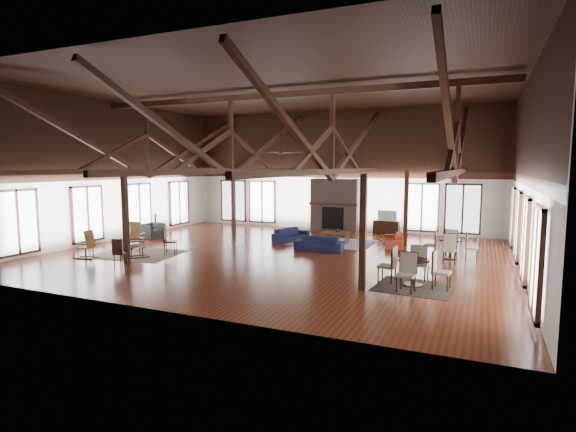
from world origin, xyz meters
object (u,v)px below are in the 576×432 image
at_px(armchair, 151,231).
at_px(tv_console, 386,227).
at_px(sofa_navy_front, 319,244).
at_px(cafe_table_near, 414,267).
at_px(coffee_table, 336,234).
at_px(sofa_orange, 394,240).
at_px(sofa_navy_left, 291,234).
at_px(cafe_table_far, 451,245).

relative_size(armchair, tv_console, 0.81).
xyz_separation_m(sofa_navy_front, tv_console, (1.47, 5.53, 0.03)).
bearing_deg(cafe_table_near, armchair, 163.09).
xyz_separation_m(sofa_navy_front, coffee_table, (0.05, 1.92, 0.13)).
distance_m(sofa_orange, armchair, 10.73).
distance_m(coffee_table, cafe_table_near, 6.96).
xyz_separation_m(armchair, tv_console, (9.51, 5.62, -0.01)).
height_order(sofa_navy_left, cafe_table_near, cafe_table_near).
distance_m(cafe_table_near, cafe_table_far, 4.24).
relative_size(sofa_orange, cafe_table_far, 0.98).
height_order(cafe_table_near, tv_console, cafe_table_near).
height_order(sofa_navy_front, sofa_navy_left, sofa_navy_front).
bearing_deg(sofa_navy_left, coffee_table, -68.40).
relative_size(coffee_table, cafe_table_far, 0.70).
distance_m(sofa_navy_front, cafe_table_far, 4.76).
height_order(cafe_table_far, tv_console, cafe_table_far).
bearing_deg(tv_console, cafe_table_far, -57.44).
relative_size(sofa_navy_left, tv_console, 1.51).
height_order(coffee_table, cafe_table_near, cafe_table_near).
distance_m(armchair, cafe_table_near, 12.65).
bearing_deg(sofa_navy_front, armchair, 175.93).
bearing_deg(sofa_orange, cafe_table_near, 2.78).
bearing_deg(cafe_table_near, sofa_orange, 105.27).
height_order(sofa_navy_front, coffee_table, sofa_navy_front).
bearing_deg(tv_console, coffee_table, -111.41).
xyz_separation_m(armchair, cafe_table_near, (12.10, -3.68, 0.19)).
distance_m(sofa_orange, cafe_table_far, 2.82).
height_order(sofa_navy_front, armchair, armchair).
xyz_separation_m(cafe_table_far, tv_console, (-3.26, 5.11, -0.18)).
relative_size(coffee_table, cafe_table_near, 0.65).
xyz_separation_m(sofa_navy_left, armchair, (-6.13, -1.80, 0.05)).
xyz_separation_m(coffee_table, tv_console, (1.41, 3.61, -0.09)).
bearing_deg(sofa_navy_front, cafe_table_far, 0.42).
bearing_deg(sofa_orange, sofa_navy_front, -62.25).
distance_m(coffee_table, tv_console, 3.88).
distance_m(sofa_navy_left, tv_console, 5.10).
bearing_deg(sofa_navy_left, sofa_navy_front, -116.40).
relative_size(cafe_table_near, tv_console, 1.64).
relative_size(sofa_navy_left, coffee_table, 1.42).
bearing_deg(coffee_table, sofa_orange, -9.97).
bearing_deg(cafe_table_near, tv_console, 105.57).
bearing_deg(armchair, cafe_table_near, -103.45).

